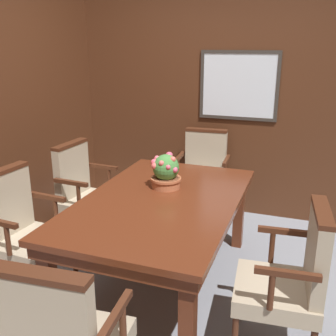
{
  "coord_description": "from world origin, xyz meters",
  "views": [
    {
      "loc": [
        0.92,
        -2.49,
        1.89
      ],
      "look_at": [
        -0.08,
        0.28,
        0.95
      ],
      "focal_mm": 42.0,
      "sensor_mm": 36.0,
      "label": 1
    }
  ],
  "objects_px": {
    "chair_head_far": "(203,173)",
    "potted_plant": "(166,172)",
    "chair_left_near": "(22,228)",
    "chair_right_near": "(291,277)",
    "dining_table": "(161,209)",
    "chair_left_far": "(85,191)"
  },
  "relations": [
    {
      "from": "chair_head_far",
      "to": "potted_plant",
      "type": "relative_size",
      "value": 3.38
    },
    {
      "from": "chair_left_near",
      "to": "chair_right_near",
      "type": "height_order",
      "value": "same"
    },
    {
      "from": "dining_table",
      "to": "chair_head_far",
      "type": "relative_size",
      "value": 1.88
    },
    {
      "from": "chair_left_far",
      "to": "chair_head_far",
      "type": "height_order",
      "value": "same"
    },
    {
      "from": "dining_table",
      "to": "chair_right_near",
      "type": "distance_m",
      "value": 1.09
    },
    {
      "from": "dining_table",
      "to": "chair_left_far",
      "type": "distance_m",
      "value": 1.06
    },
    {
      "from": "dining_table",
      "to": "chair_right_near",
      "type": "bearing_deg",
      "value": -22.53
    },
    {
      "from": "potted_plant",
      "to": "chair_head_far",
      "type": "bearing_deg",
      "value": 88.71
    },
    {
      "from": "chair_head_far",
      "to": "chair_left_near",
      "type": "bearing_deg",
      "value": -121.36
    },
    {
      "from": "chair_left_near",
      "to": "potted_plant",
      "type": "xyz_separation_m",
      "value": [
        0.93,
        0.67,
        0.35
      ]
    },
    {
      "from": "chair_left_far",
      "to": "chair_head_far",
      "type": "xyz_separation_m",
      "value": [
        0.93,
        0.92,
        0.0
      ]
    },
    {
      "from": "dining_table",
      "to": "chair_left_near",
      "type": "distance_m",
      "value": 1.08
    },
    {
      "from": "chair_left_near",
      "to": "chair_right_near",
      "type": "distance_m",
      "value": 1.98
    },
    {
      "from": "chair_right_near",
      "to": "potted_plant",
      "type": "bearing_deg",
      "value": -126.92
    },
    {
      "from": "chair_right_near",
      "to": "chair_left_near",
      "type": "bearing_deg",
      "value": -94.66
    },
    {
      "from": "chair_left_far",
      "to": "chair_left_near",
      "type": "bearing_deg",
      "value": -178.12
    },
    {
      "from": "chair_left_far",
      "to": "chair_right_near",
      "type": "relative_size",
      "value": 1.0
    },
    {
      "from": "chair_left_near",
      "to": "chair_right_near",
      "type": "bearing_deg",
      "value": -85.32
    },
    {
      "from": "chair_left_near",
      "to": "chair_right_near",
      "type": "xyz_separation_m",
      "value": [
        1.98,
        0.02,
        0.0
      ]
    },
    {
      "from": "dining_table",
      "to": "chair_right_near",
      "type": "xyz_separation_m",
      "value": [
        1.0,
        -0.42,
        -0.13
      ]
    },
    {
      "from": "chair_head_far",
      "to": "chair_right_near",
      "type": "bearing_deg",
      "value": -63.04
    },
    {
      "from": "dining_table",
      "to": "chair_right_near",
      "type": "height_order",
      "value": "chair_right_near"
    }
  ]
}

